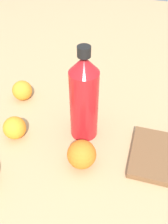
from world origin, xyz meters
name	(u,v)px	position (x,y,z in m)	size (l,w,h in m)	color
ground_plane	(98,131)	(0.00, 0.00, 0.00)	(2.40, 2.40, 0.00)	tan
water_bottle	(84,98)	(0.04, 0.02, 0.13)	(0.08, 0.08, 0.28)	red
orange_1	(22,90)	(0.28, -0.08, 0.03)	(0.07, 0.07, 0.07)	orange
orange_2	(82,154)	(0.01, 0.13, 0.04)	(0.08, 0.08, 0.08)	orange
orange_3	(15,128)	(0.22, 0.09, 0.03)	(0.07, 0.07, 0.07)	orange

